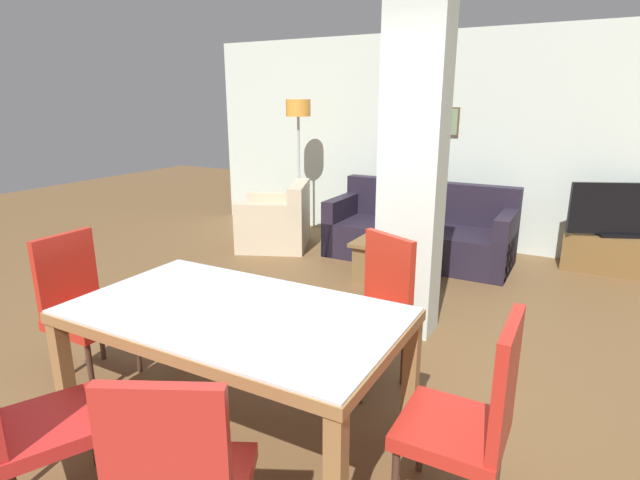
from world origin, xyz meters
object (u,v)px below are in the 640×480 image
(dining_chair_head_left, at_px, (82,303))
(dining_chair_far_right, at_px, (374,305))
(armchair, at_px, (277,225))
(bottle, at_px, (397,235))
(tv_screen, at_px, (623,211))
(sofa, at_px, (419,234))
(coffee_table, at_px, (383,261))
(floor_lamp, at_px, (298,122))
(dining_table, at_px, (236,333))
(dining_chair_head_right, at_px, (473,414))
(tv_stand, at_px, (616,254))
(dining_chair_near_left, at_px, (27,411))

(dining_chair_head_left, bearing_deg, dining_chair_far_right, 117.71)
(armchair, xyz_separation_m, bottle, (1.87, -0.62, 0.25))
(dining_chair_head_left, relative_size, tv_screen, 0.95)
(sofa, bearing_deg, coffee_table, 84.38)
(dining_chair_far_right, bearing_deg, sofa, -52.75)
(bottle, xyz_separation_m, tv_screen, (2.02, 1.55, 0.16))
(dining_chair_head_left, relative_size, floor_lamp, 0.54)
(dining_chair_head_left, bearing_deg, tv_screen, 142.24)
(dining_table, relative_size, dining_chair_far_right, 1.81)
(dining_chair_head_right, relative_size, coffee_table, 1.63)
(dining_chair_head_left, xyz_separation_m, armchair, (-0.60, 3.32, -0.25))
(coffee_table, height_order, tv_stand, coffee_table)
(dining_chair_head_right, distance_m, sofa, 3.96)
(dining_chair_head_right, bearing_deg, dining_chair_head_left, 90.00)
(tv_stand, distance_m, tv_screen, 0.50)
(dining_chair_far_right, distance_m, dining_chair_near_left, 2.05)
(sofa, height_order, floor_lamp, floor_lamp)
(bottle, height_order, tv_stand, bottle)
(dining_chair_far_right, distance_m, armchair, 3.37)
(tv_screen, xyz_separation_m, floor_lamp, (-3.89, -0.36, 0.87))
(dining_chair_head_left, relative_size, coffee_table, 1.63)
(armchair, xyz_separation_m, floor_lamp, (-0.00, 0.56, 1.29))
(coffee_table, distance_m, bottle, 0.37)
(floor_lamp, bearing_deg, dining_chair_near_left, -73.08)
(dining_chair_near_left, relative_size, tv_screen, 0.95)
(sofa, relative_size, tv_screen, 2.02)
(dining_chair_near_left, relative_size, floor_lamp, 0.54)
(coffee_table, bearing_deg, tv_screen, 34.54)
(dining_chair_head_right, bearing_deg, coffee_table, 28.61)
(armchair, bearing_deg, coffee_table, -131.77)
(dining_chair_head_right, relative_size, dining_chair_head_left, 1.00)
(dining_chair_far_right, distance_m, dining_chair_head_left, 1.99)
(dining_chair_far_right, xyz_separation_m, dining_chair_near_left, (-0.90, -1.84, 0.00))
(bottle, bearing_deg, coffee_table, 163.91)
(bottle, relative_size, tv_screen, 0.28)
(sofa, bearing_deg, dining_chair_near_left, 85.80)
(dining_chair_head_left, bearing_deg, dining_chair_head_right, 90.00)
(tv_screen, bearing_deg, armchair, -10.17)
(dining_chair_head_left, bearing_deg, tv_stand, 142.24)
(dining_chair_head_right, height_order, dining_chair_far_right, same)
(bottle, distance_m, floor_lamp, 2.45)
(armchair, height_order, floor_lamp, floor_lamp)
(dining_table, bearing_deg, sofa, 91.70)
(coffee_table, bearing_deg, sofa, 84.38)
(dining_chair_head_right, xyz_separation_m, dining_chair_far_right, (-0.85, 0.92, 0.00))
(dining_table, height_order, dining_chair_head_left, dining_chair_head_left)
(tv_stand, bearing_deg, armchair, -166.58)
(tv_screen, bearing_deg, tv_stand, 180.00)
(coffee_table, bearing_deg, bottle, -16.09)
(dining_chair_head_left, height_order, sofa, dining_chair_head_left)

